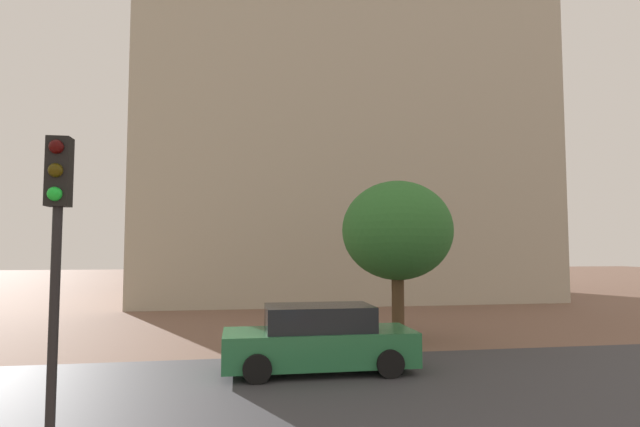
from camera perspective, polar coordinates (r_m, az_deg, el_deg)
The scene contains 6 objects.
ground_plane at distance 13.73m, azimuth 0.31°, elevation -16.34°, with size 120.00×120.00×0.00m, color brown.
street_asphalt_strip at distance 11.25m, azimuth 2.64°, elevation -19.12°, with size 120.00×6.33×0.00m, color #38383D.
landmark_building at distance 33.17m, azimuth 1.69°, elevation 9.42°, with size 23.16×14.82×36.20m.
car_green at distance 12.37m, azimuth -0.12°, elevation -14.20°, with size 4.55×1.94×1.57m.
traffic_light_pole at distance 7.19m, azimuth -27.86°, elevation -2.50°, with size 0.28×0.34×4.37m.
tree_curb_far at distance 16.08m, azimuth 8.79°, elevation -1.97°, with size 3.50×3.50×5.09m.
Camera 1 is at (-2.23, -3.23, 2.94)m, focal length 28.07 mm.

